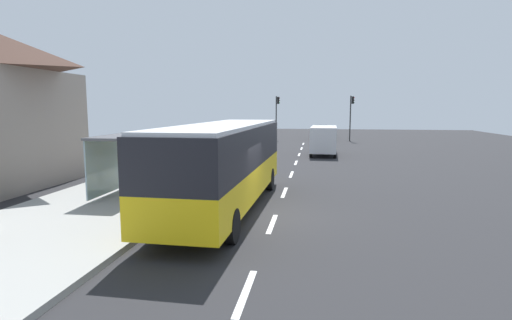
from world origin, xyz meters
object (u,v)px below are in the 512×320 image
(traffic_light_far_side, at_px, (277,111))
(sedan_near, at_px, (322,134))
(recycling_bin_orange, at_px, (175,183))
(sedan_far, at_px, (322,131))
(bus_shelter, at_px, (122,149))
(traffic_light_near_side, at_px, (351,111))
(bus, at_px, (225,161))
(recycling_bin_green, at_px, (181,180))
(white_van, at_px, (324,138))

(traffic_light_far_side, bearing_deg, sedan_near, -2.81)
(sedan_near, bearing_deg, recycling_bin_orange, -101.54)
(sedan_far, distance_m, bus_shelter, 39.53)
(recycling_bin_orange, relative_size, traffic_light_near_side, 0.18)
(sedan_far, bearing_deg, bus, -95.76)
(sedan_near, height_order, traffic_light_near_side, traffic_light_near_side)
(traffic_light_near_side, relative_size, traffic_light_far_side, 1.00)
(traffic_light_near_side, height_order, bus_shelter, traffic_light_near_side)
(recycling_bin_orange, bearing_deg, traffic_light_near_side, 72.80)
(bus, bearing_deg, traffic_light_far_side, 92.37)
(recycling_bin_green, relative_size, traffic_light_far_side, 0.18)
(sedan_near, bearing_deg, white_van, -90.39)
(bus, height_order, recycling_bin_orange, bus)
(sedan_far, bearing_deg, recycling_bin_orange, -99.62)
(sedan_far, distance_m, recycling_bin_orange, 38.86)
(bus, distance_m, recycling_bin_orange, 3.11)
(white_van, distance_m, recycling_bin_green, 17.51)
(recycling_bin_green, distance_m, traffic_light_far_side, 31.56)
(sedan_far, bearing_deg, traffic_light_far_side, -131.07)
(bus, distance_m, white_van, 18.85)
(sedan_far, height_order, traffic_light_far_side, traffic_light_far_side)
(recycling_bin_orange, distance_m, traffic_light_far_side, 32.26)
(white_van, relative_size, recycling_bin_green, 5.54)
(bus, xyz_separation_m, traffic_light_far_side, (-1.39, 33.57, 1.59))
(bus, distance_m, traffic_light_far_side, 33.63)
(sedan_near, bearing_deg, sedan_far, 90.04)
(recycling_bin_orange, bearing_deg, bus, -30.21)
(recycling_bin_orange, bearing_deg, sedan_far, 80.38)
(recycling_bin_green, bearing_deg, traffic_light_far_side, 88.00)
(sedan_far, relative_size, recycling_bin_green, 4.72)
(traffic_light_near_side, xyz_separation_m, bus_shelter, (-11.91, -31.54, -1.33))
(bus_shelter, bearing_deg, traffic_light_near_side, 69.31)
(sedan_far, bearing_deg, recycling_bin_green, -99.80)
(sedan_far, bearing_deg, bus_shelter, -102.74)
(white_van, height_order, traffic_light_near_side, traffic_light_near_side)
(bus, distance_m, sedan_far, 39.98)
(sedan_far, xyz_separation_m, bus_shelter, (-8.71, -38.53, 1.31))
(traffic_light_far_side, bearing_deg, traffic_light_near_side, -5.31)
(recycling_bin_orange, height_order, bus_shelter, bus_shelter)
(recycling_bin_orange, xyz_separation_m, bus_shelter, (-2.21, -0.22, 1.44))
(traffic_light_near_side, height_order, traffic_light_far_side, traffic_light_far_side)
(traffic_light_far_side, bearing_deg, bus_shelter, -95.84)
(white_van, bearing_deg, recycling_bin_orange, -110.64)
(recycling_bin_green, distance_m, bus_shelter, 2.80)
(bus_shelter, bearing_deg, sedan_near, 74.80)
(sedan_far, height_order, traffic_light_near_side, traffic_light_near_side)
(white_van, relative_size, recycling_bin_orange, 5.54)
(traffic_light_far_side, relative_size, bus_shelter, 1.30)
(traffic_light_far_side, xyz_separation_m, bus_shelter, (-3.31, -32.34, -1.34))
(bus, height_order, sedan_far, bus)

